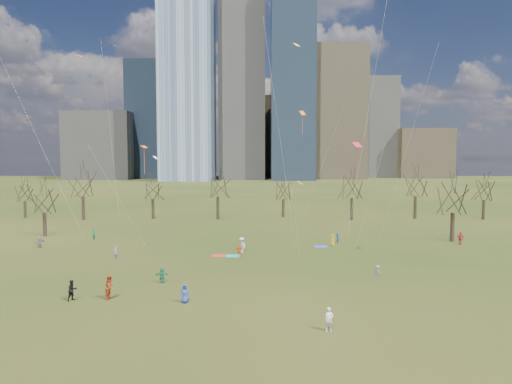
{
  "coord_description": "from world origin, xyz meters",
  "views": [
    {
      "loc": [
        0.2,
        -41.91,
        10.92
      ],
      "look_at": [
        0.0,
        12.0,
        7.0
      ],
      "focal_mm": 32.0,
      "sensor_mm": 36.0,
      "label": 1
    }
  ],
  "objects_px": {
    "blanket_navy": "(321,246)",
    "blanket_crimson": "(219,256)",
    "blanket_teal": "(233,256)",
    "person_2": "(110,287)",
    "person_0": "(185,294)",
    "person_1": "(329,319)",
    "person_4": "(240,251)"
  },
  "relations": [
    {
      "from": "person_0",
      "to": "blanket_navy",
      "type": "bearing_deg",
      "value": 50.43
    },
    {
      "from": "blanket_teal",
      "to": "person_2",
      "type": "xyz_separation_m",
      "value": [
        -8.74,
        -15.85,
        0.92
      ]
    },
    {
      "from": "blanket_navy",
      "to": "blanket_crimson",
      "type": "bearing_deg",
      "value": -156.14
    },
    {
      "from": "blanket_navy",
      "to": "blanket_crimson",
      "type": "height_order",
      "value": "same"
    },
    {
      "from": "person_4",
      "to": "person_0",
      "type": "bearing_deg",
      "value": 96.71
    },
    {
      "from": "blanket_navy",
      "to": "person_0",
      "type": "height_order",
      "value": "person_0"
    },
    {
      "from": "blanket_crimson",
      "to": "person_0",
      "type": "distance_m",
      "value": 16.95
    },
    {
      "from": "blanket_teal",
      "to": "person_0",
      "type": "relative_size",
      "value": 1.1
    },
    {
      "from": "person_1",
      "to": "person_2",
      "type": "relative_size",
      "value": 0.81
    },
    {
      "from": "blanket_crimson",
      "to": "person_1",
      "type": "xyz_separation_m",
      "value": [
        8.93,
        -22.52,
        0.74
      ]
    },
    {
      "from": "blanket_teal",
      "to": "person_1",
      "type": "relative_size",
      "value": 1.05
    },
    {
      "from": "blanket_navy",
      "to": "blanket_crimson",
      "type": "distance_m",
      "value": 13.42
    },
    {
      "from": "blanket_navy",
      "to": "person_4",
      "type": "bearing_deg",
      "value": -148.35
    },
    {
      "from": "blanket_navy",
      "to": "blanket_crimson",
      "type": "xyz_separation_m",
      "value": [
        -12.27,
        -5.43,
        0.0
      ]
    },
    {
      "from": "blanket_crimson",
      "to": "person_4",
      "type": "relative_size",
      "value": 1.12
    },
    {
      "from": "person_1",
      "to": "person_0",
      "type": "bearing_deg",
      "value": 137.98
    },
    {
      "from": "blanket_crimson",
      "to": "person_1",
      "type": "bearing_deg",
      "value": -68.36
    },
    {
      "from": "person_1",
      "to": "person_4",
      "type": "relative_size",
      "value": 1.06
    },
    {
      "from": "blanket_teal",
      "to": "person_4",
      "type": "distance_m",
      "value": 1.15
    },
    {
      "from": "person_0",
      "to": "person_2",
      "type": "relative_size",
      "value": 0.77
    },
    {
      "from": "person_0",
      "to": "person_4",
      "type": "distance_m",
      "value": 16.6
    },
    {
      "from": "blanket_crimson",
      "to": "person_0",
      "type": "height_order",
      "value": "person_0"
    },
    {
      "from": "blanket_teal",
      "to": "person_1",
      "type": "bearing_deg",
      "value": -71.95
    },
    {
      "from": "person_1",
      "to": "person_4",
      "type": "distance_m",
      "value": 22.81
    },
    {
      "from": "person_4",
      "to": "blanket_teal",
      "type": "bearing_deg",
      "value": -17.37
    },
    {
      "from": "person_0",
      "to": "person_1",
      "type": "distance_m",
      "value": 11.54
    },
    {
      "from": "person_0",
      "to": "person_4",
      "type": "height_order",
      "value": "person_0"
    },
    {
      "from": "blanket_navy",
      "to": "person_2",
      "type": "distance_m",
      "value": 28.89
    },
    {
      "from": "person_1",
      "to": "blanket_teal",
      "type": "bearing_deg",
      "value": 95.19
    },
    {
      "from": "blanket_navy",
      "to": "person_1",
      "type": "relative_size",
      "value": 1.05
    },
    {
      "from": "person_0",
      "to": "blanket_teal",
      "type": "bearing_deg",
      "value": 72.02
    },
    {
      "from": "blanket_crimson",
      "to": "person_1",
      "type": "distance_m",
      "value": 24.24
    }
  ]
}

